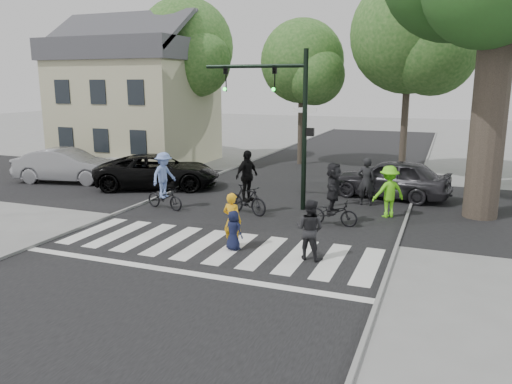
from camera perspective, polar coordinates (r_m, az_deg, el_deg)
ground at (r=14.22m, az=-6.32°, el=-7.40°), size 120.00×120.00×0.00m
road_stem at (r=18.58m, az=0.79°, el=-2.54°), size 10.00×70.00×0.01m
road_cross at (r=21.34m, az=3.61°, el=-0.60°), size 70.00×10.00×0.01m
curb_left at (r=20.82m, az=-12.34°, el=-1.07°), size 0.10×70.00×0.10m
curb_right at (r=17.53m, az=16.49°, el=-3.84°), size 0.10×70.00×0.10m
crosswalk at (r=14.77m, az=-5.13°, el=-6.58°), size 10.00×3.85×0.01m
traffic_signal at (r=18.99m, az=3.13°, el=9.68°), size 4.45×0.29×6.00m
bg_tree_0 at (r=34.29m, az=-14.94°, el=14.26°), size 5.46×5.20×8.97m
bg_tree_1 at (r=31.19m, az=-7.78°, el=15.71°), size 6.09×5.80×9.80m
bg_tree_2 at (r=29.57m, az=5.65°, el=14.26°), size 5.04×4.80×8.40m
bg_tree_3 at (r=27.25m, az=17.78°, el=16.36°), size 6.30×6.00×10.20m
house at (r=31.34m, az=-13.52°, el=10.25°), size 8.40×8.10×8.82m
pedestrian_woman at (r=14.70m, az=-2.74°, el=-3.27°), size 0.67×0.50×1.66m
pedestrian_child at (r=14.56m, az=-2.59°, el=-4.40°), size 0.66×0.52×1.18m
pedestrian_adult at (r=13.82m, az=6.15°, el=-4.28°), size 0.92×0.77×1.70m
cyclist_left at (r=19.45m, az=-10.44°, el=0.82°), size 1.84×1.25×2.22m
cyclist_mid at (r=18.41m, az=-1.04°, el=0.44°), size 1.90×1.20×2.39m
cyclist_right at (r=17.12m, az=8.81°, el=-0.65°), size 1.72×1.61×2.18m
car_suv at (r=23.50m, az=-11.14°, el=2.33°), size 6.18×4.52×1.56m
car_silver at (r=26.10m, az=-20.81°, el=2.85°), size 5.27×2.74×1.66m
car_grey at (r=21.82m, az=15.08°, el=1.52°), size 5.14×2.64×1.68m
bystander_hivis at (r=18.61m, az=14.92°, el=0.03°), size 1.40×1.29×1.89m
bystander_dark at (r=20.21m, az=12.48°, el=1.17°), size 0.72×0.49×1.93m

